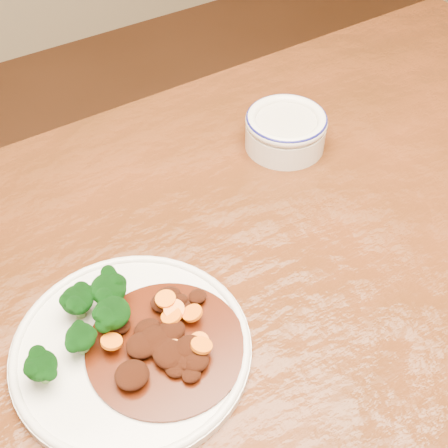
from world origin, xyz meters
TOP-DOWN VIEW (x-y plane):
  - dining_table at (0.00, 0.00)m, footprint 1.51×0.92m
  - dinner_plate at (-0.21, -0.01)m, footprint 0.28×0.28m
  - broccoli_florets at (-0.24, 0.04)m, footprint 0.14×0.10m
  - mince_stew at (-0.18, -0.03)m, footprint 0.19×0.19m
  - dip_bowl at (0.17, 0.21)m, footprint 0.13×0.13m

SIDE VIEW (x-z plane):
  - dining_table at x=0.00m, z-range 0.30..1.05m
  - dinner_plate at x=-0.21m, z-range 0.75..0.77m
  - mince_stew at x=-0.18m, z-range 0.76..0.79m
  - dip_bowl at x=0.17m, z-range 0.75..0.81m
  - broccoli_florets at x=-0.24m, z-range 0.77..0.81m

